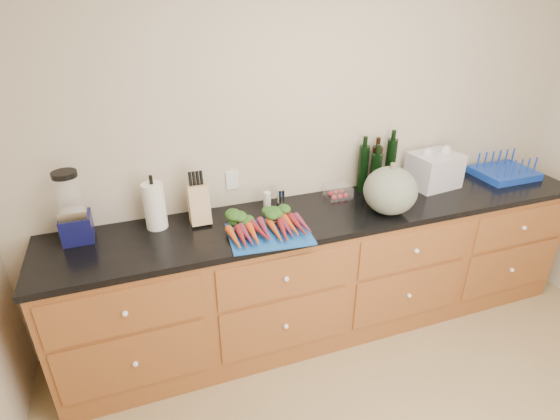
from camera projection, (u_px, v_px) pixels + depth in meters
name	position (u px, v px, depth m)	size (l,w,h in m)	color
wall_back	(316.00, 143.00, 2.96)	(4.10, 0.05, 2.60)	beige
cabinets	(330.00, 272.00, 3.07)	(3.60, 0.64, 0.90)	brown
countertop	(334.00, 213.00, 2.86)	(3.64, 0.62, 0.04)	black
cutting_board	(269.00, 234.00, 2.56)	(0.48, 0.36, 0.01)	#1552AF
carrots	(267.00, 225.00, 2.59)	(0.47, 0.35, 0.07)	#D24D18
squash	(390.00, 191.00, 2.76)	(0.34, 0.34, 0.31)	#5B6656
blender_appliance	(73.00, 211.00, 2.43)	(0.17, 0.17, 0.42)	#0E0F43
paper_towel	(155.00, 206.00, 2.59)	(0.13, 0.13, 0.28)	white
knife_block	(199.00, 204.00, 2.66)	(0.12, 0.12, 0.24)	tan
grinder_salt	(267.00, 200.00, 2.86)	(0.05, 0.05, 0.11)	white
grinder_pepper	(280.00, 198.00, 2.88)	(0.05, 0.05, 0.12)	black
canister_chrome	(281.00, 198.00, 2.88)	(0.05, 0.05, 0.12)	silver
tomato_box	(338.00, 192.00, 3.01)	(0.17, 0.13, 0.08)	white
bottles	(376.00, 168.00, 3.08)	(0.29, 0.15, 0.35)	black
grocery_bag	(434.00, 170.00, 3.15)	(0.33, 0.27, 0.24)	white
dish_rack	(504.00, 171.00, 3.35)	(0.43, 0.34, 0.17)	#143AB2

